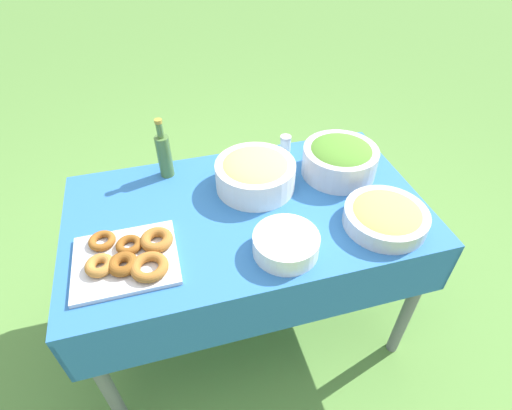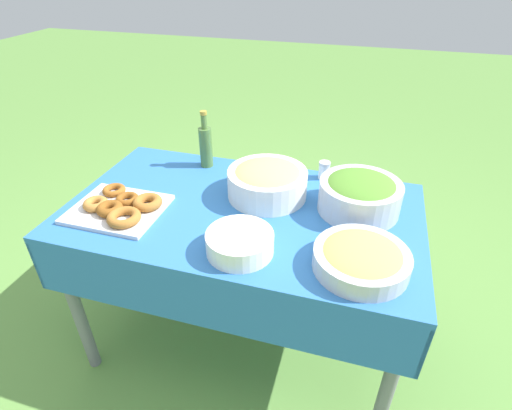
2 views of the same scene
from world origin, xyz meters
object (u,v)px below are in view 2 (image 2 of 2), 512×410
object	(u,v)px
olive_oil_bottle	(206,145)
fruit_bowl	(361,258)
plate_stack	(240,243)
donut_platter	(120,207)
pasta_bowl	(267,181)
salad_bowl	(360,194)

from	to	relation	value
olive_oil_bottle	fruit_bowl	distance (m)	0.89
plate_stack	fruit_bowl	size ratio (longest dim) A/B	0.75
donut_platter	plate_stack	distance (m)	0.52
pasta_bowl	plate_stack	distance (m)	0.37
pasta_bowl	olive_oil_bottle	bearing A→B (deg)	152.01
salad_bowl	pasta_bowl	xyz separation A→B (m)	(-0.36, 0.00, -0.00)
donut_platter	olive_oil_bottle	size ratio (longest dim) A/B	1.34
salad_bowl	pasta_bowl	distance (m)	0.36
olive_oil_bottle	salad_bowl	bearing A→B (deg)	-14.59
donut_platter	fruit_bowl	size ratio (longest dim) A/B	1.16
olive_oil_bottle	fruit_bowl	xyz separation A→B (m)	(0.73, -0.51, -0.06)
salad_bowl	donut_platter	bearing A→B (deg)	-162.78
pasta_bowl	fruit_bowl	bearing A→B (deg)	-40.51
salad_bowl	pasta_bowl	bearing A→B (deg)	179.49
plate_stack	olive_oil_bottle	distance (m)	0.64
salad_bowl	fruit_bowl	size ratio (longest dim) A/B	1.02
pasta_bowl	olive_oil_bottle	distance (m)	0.38
plate_stack	olive_oil_bottle	xyz separation A→B (m)	(-0.34, 0.54, 0.07)
olive_oil_bottle	donut_platter	bearing A→B (deg)	-110.78
donut_platter	fruit_bowl	world-z (taller)	fruit_bowl
pasta_bowl	plate_stack	world-z (taller)	pasta_bowl
salad_bowl	plate_stack	size ratio (longest dim) A/B	1.37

